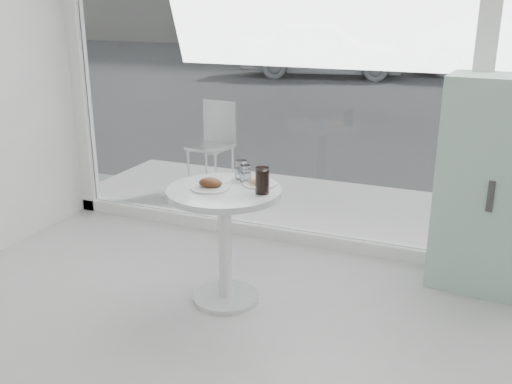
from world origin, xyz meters
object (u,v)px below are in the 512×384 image
at_px(main_table, 225,222).
at_px(plate_fritter, 211,185).
at_px(car_silver, 499,47).
at_px(water_tumbler_b, 245,174).
at_px(patio_chair, 214,139).
at_px(water_tumbler_a, 241,171).
at_px(mint_cabinet, 491,186).
at_px(cola_glass, 262,181).
at_px(plate_donut, 260,182).
at_px(car_white, 323,48).

relative_size(main_table, plate_fritter, 3.23).
distance_m(car_silver, water_tumbler_b, 13.60).
height_order(patio_chair, car_silver, car_silver).
bearing_deg(patio_chair, plate_fritter, -57.72).
relative_size(plate_fritter, water_tumbler_a, 1.88).
distance_m(patio_chair, water_tumbler_a, 2.12).
bearing_deg(mint_cabinet, car_silver, 95.65).
relative_size(mint_cabinet, car_silver, 0.32).
distance_m(mint_cabinet, car_silver, 12.85).
distance_m(water_tumbler_a, cola_glass, 0.33).
bearing_deg(patio_chair, water_tumbler_a, -52.31).
height_order(plate_fritter, cola_glass, cola_glass).
bearing_deg(cola_glass, water_tumbler_a, 136.65).
distance_m(patio_chair, plate_donut, 2.26).
bearing_deg(water_tumbler_a, patio_chair, 121.64).
relative_size(patio_chair, car_silver, 0.19).
relative_size(car_white, water_tumbler_b, 38.87).
distance_m(mint_cabinet, water_tumbler_a, 1.66).
relative_size(main_table, car_white, 0.18).
bearing_deg(patio_chair, water_tumbler_b, -51.85).
relative_size(car_silver, water_tumbler_b, 41.31).
relative_size(patio_chair, plate_fritter, 3.72).
relative_size(car_white, plate_fritter, 18.09).
bearing_deg(main_table, mint_cabinet, 29.47).
bearing_deg(cola_glass, plate_fritter, -172.49).
relative_size(patio_chair, water_tumbler_a, 6.99).
xyz_separation_m(mint_cabinet, patio_chair, (-2.63, 1.16, -0.17)).
height_order(car_silver, plate_fritter, car_silver).
bearing_deg(cola_glass, water_tumbler_b, 136.58).
relative_size(car_silver, water_tumbler_a, 36.15).
bearing_deg(mint_cabinet, water_tumbler_a, -152.24).
bearing_deg(water_tumbler_b, car_white, 103.85).
xyz_separation_m(car_white, plate_fritter, (2.74, -11.91, 0.06)).
height_order(plate_donut, water_tumbler_b, water_tumbler_b).
xyz_separation_m(patio_chair, water_tumbler_a, (1.10, -1.79, 0.27)).
distance_m(mint_cabinet, water_tumbler_b, 1.63).
height_order(car_silver, plate_donut, car_silver).
relative_size(car_white, cola_glass, 26.29).
height_order(water_tumbler_a, water_tumbler_b, water_tumbler_a).
distance_m(mint_cabinet, plate_fritter, 1.85).
height_order(car_white, plate_donut, car_white).
xyz_separation_m(water_tumbler_b, cola_glass, (0.19, -0.18, 0.03)).
distance_m(patio_chair, cola_glass, 2.44).
xyz_separation_m(plate_fritter, plate_donut, (0.25, 0.20, -0.01)).
bearing_deg(water_tumbler_a, car_silver, 83.88).
height_order(patio_chair, water_tumbler_a, patio_chair).
bearing_deg(car_silver, patio_chair, 157.58).
relative_size(patio_chair, water_tumbler_b, 7.98).
bearing_deg(water_tumbler_b, plate_donut, -13.77).
xyz_separation_m(main_table, water_tumbler_a, (0.01, 0.24, 0.28)).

